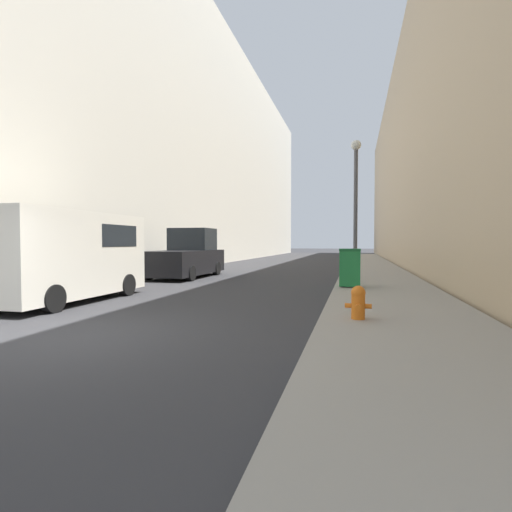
# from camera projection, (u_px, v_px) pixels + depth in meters

# --- Properties ---
(ground_plane) EXTENTS (200.00, 200.00, 0.00)m
(ground_plane) POSITION_uv_depth(u_px,v_px,m) (56.00, 339.00, 6.55)
(ground_plane) COLOR #2D2D30
(sidewalk_right) EXTENTS (3.25, 60.00, 0.13)m
(sidewalk_right) POSITION_uv_depth(u_px,v_px,m) (372.00, 269.00, 22.62)
(sidewalk_right) COLOR gray
(sidewalk_right) RESTS_ON ground
(building_left_glass) EXTENTS (12.00, 60.00, 18.45)m
(building_left_glass) POSITION_uv_depth(u_px,v_px,m) (167.00, 153.00, 34.11)
(building_left_glass) COLOR beige
(building_left_glass) RESTS_ON ground
(building_right_stone) EXTENTS (12.00, 60.00, 14.96)m
(building_right_stone) POSITION_uv_depth(u_px,v_px,m) (482.00, 159.00, 28.26)
(building_right_stone) COLOR tan
(building_right_stone) RESTS_ON ground
(fire_hydrant) EXTENTS (0.50, 0.38, 0.64)m
(fire_hydrant) POSITION_uv_depth(u_px,v_px,m) (358.00, 302.00, 7.56)
(fire_hydrant) COLOR orange
(fire_hydrant) RESTS_ON sidewalk_right
(trash_bin) EXTENTS (0.68, 0.61, 1.25)m
(trash_bin) POSITION_uv_depth(u_px,v_px,m) (350.00, 267.00, 13.03)
(trash_bin) COLOR #1E7538
(trash_bin) RESTS_ON sidewalk_right
(lamppost) EXTENTS (0.41, 0.41, 5.66)m
(lamppost) POSITION_uv_depth(u_px,v_px,m) (356.00, 199.00, 16.44)
(lamppost) COLOR #4C4C51
(lamppost) RESTS_ON sidewalk_right
(white_van) EXTENTS (2.00, 4.83, 2.38)m
(white_van) POSITION_uv_depth(u_px,v_px,m) (68.00, 253.00, 10.67)
(white_van) COLOR beige
(white_van) RESTS_ON ground
(pickup_truck) EXTENTS (2.13, 5.06, 2.25)m
(pickup_truck) POSITION_uv_depth(u_px,v_px,m) (187.00, 257.00, 18.19)
(pickup_truck) COLOR black
(pickup_truck) RESTS_ON ground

